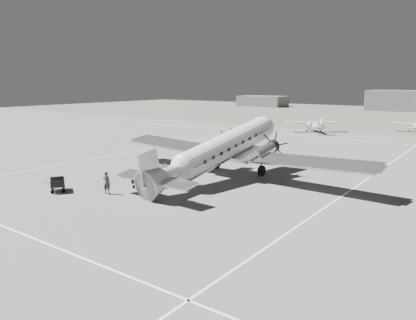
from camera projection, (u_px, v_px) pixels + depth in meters
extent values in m
plane|color=slate|center=(182.00, 189.00, 35.33)|extent=(260.00, 260.00, 0.00)
cube|color=white|center=(32.00, 238.00, 24.22)|extent=(60.00, 0.15, 0.01)
cube|color=white|center=(314.00, 215.00, 28.37)|extent=(0.15, 80.00, 0.01)
cube|color=white|center=(126.00, 153.00, 53.69)|extent=(0.15, 60.00, 0.01)
cube|color=white|center=(337.00, 139.00, 67.04)|extent=(90.00, 0.15, 0.01)
cube|color=#575449|center=(405.00, 117.00, 110.65)|extent=(260.00, 90.00, 0.01)
cube|color=slate|center=(262.00, 101.00, 158.01)|extent=(18.00, 10.00, 4.00)
imported|color=#2C2C2C|center=(107.00, 183.00, 33.68)|extent=(0.80, 0.64, 1.90)
imported|color=#A8A9A6|center=(153.00, 177.00, 35.64)|extent=(0.91, 1.05, 1.87)
imported|color=beige|center=(160.00, 176.00, 36.37)|extent=(0.58, 0.89, 1.80)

